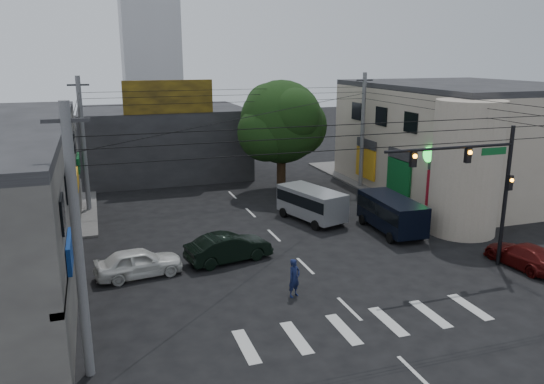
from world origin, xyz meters
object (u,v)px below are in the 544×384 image
utility_pole_near_left (78,247)px  utility_pole_far_left (84,145)px  dark_sedan (229,248)px  white_compact (139,262)px  silver_minivan (312,205)px  street_tree (281,122)px  traffic_gantry (480,176)px  utility_pole_far_right (363,131)px  maroon_sedan (523,255)px  navy_van (391,215)px  traffic_officer (294,278)px

utility_pole_near_left → utility_pole_far_left: bearing=90.0°
dark_sedan → white_compact: bearing=85.0°
dark_sedan → silver_minivan: size_ratio=0.90×
street_tree → silver_minivan: street_tree is taller
traffic_gantry → utility_pole_near_left: 18.66m
utility_pole_far_right → silver_minivan: (-7.24, -7.00, -3.54)m
street_tree → maroon_sedan: 20.30m
white_compact → dark_sedan: bearing=-90.6°
traffic_gantry → street_tree: bearing=102.0°
white_compact → navy_van: navy_van is taller
street_tree → navy_van: 12.78m
street_tree → maroon_sedan: street_tree is taller
navy_van → street_tree: bearing=16.6°
traffic_gantry → dark_sedan: 13.05m
white_compact → utility_pole_far_left: bearing=3.4°
utility_pole_far_left → maroon_sedan: 27.70m
white_compact → navy_van: (15.16, 1.99, 0.35)m
silver_minivan → white_compact: bearing=99.7°
traffic_officer → maroon_sedan: bearing=-29.3°
traffic_gantry → traffic_officer: size_ratio=4.09×
traffic_gantry → utility_pole_near_left: bearing=-169.2°
dark_sedan → street_tree: bearing=-41.4°
utility_pole_far_right → maroon_sedan: 18.06m
silver_minivan → navy_van: size_ratio=0.98×
navy_van → white_compact: bearing=99.7°
utility_pole_near_left → navy_van: (17.48, 9.88, -3.53)m
utility_pole_near_left → dark_sedan: size_ratio=1.94×
traffic_gantry → utility_pole_near_left: utility_pole_near_left is taller
dark_sedan → white_compact: size_ratio=1.09×
street_tree → navy_van: (2.98, -11.62, -4.41)m
utility_pole_far_left → utility_pole_far_right: (21.00, 0.00, 0.00)m
traffic_officer → dark_sedan: bearing=82.4°
street_tree → traffic_officer: size_ratio=4.95×
street_tree → dark_sedan: (-7.55, -13.08, -4.73)m
white_compact → traffic_officer: size_ratio=2.48×
maroon_sedan → silver_minivan: 12.86m
white_compact → silver_minivan: (11.44, 5.60, 0.34)m
maroon_sedan → traffic_officer: bearing=-6.7°
utility_pole_near_left → maroon_sedan: (21.00, 2.89, -3.98)m
silver_minivan → traffic_officer: bearing=137.1°
white_compact → silver_minivan: size_ratio=0.82×
utility_pole_near_left → utility_pole_far_left: same height
silver_minivan → traffic_officer: (-5.05, -10.09, -0.18)m
utility_pole_far_left → utility_pole_far_right: bearing=0.0°
street_tree → white_compact: size_ratio=2.00×
street_tree → utility_pole_near_left: utility_pole_near_left is taller
utility_pole_near_left → utility_pole_far_right: 29.35m
street_tree → utility_pole_far_right: (6.50, -1.00, -0.87)m
utility_pole_near_left → traffic_officer: (8.71, 3.41, -3.72)m
utility_pole_far_right → white_compact: utility_pole_far_right is taller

